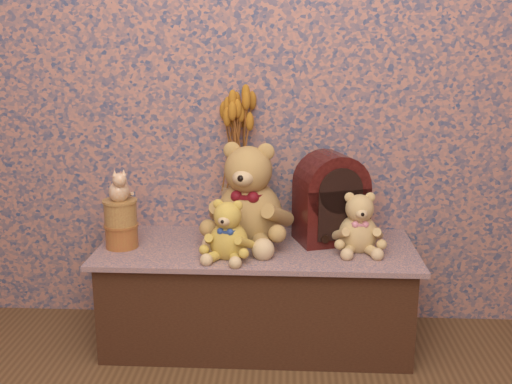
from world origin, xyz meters
The scene contains 10 objects.
display_shelf centered at (0.00, 1.25, 0.21)m, with size 1.28×0.53×0.42m, color navy.
teddy_large centered at (-0.03, 1.31, 0.65)m, with size 0.35×0.42×0.45m, color #AC8642, non-canonical shape.
teddy_medium centered at (-0.10, 1.12, 0.54)m, with size 0.20×0.23×0.25m, color gold, non-canonical shape.
teddy_small centered at (0.40, 1.22, 0.55)m, with size 0.20×0.24×0.26m, color tan, non-canonical shape.
cathedral_radio centered at (0.30, 1.33, 0.61)m, with size 0.27×0.19×0.37m, color #320A09, non-canonical shape.
ceramic_vase centered at (-0.10, 1.44, 0.52)m, with size 0.12×0.12×0.20m, color tan.
dried_stalks centered at (-0.10, 1.44, 0.85)m, with size 0.23×0.23×0.44m, color #B36C1C, non-canonical shape.
biscuit_tin_lower centered at (-0.54, 1.21, 0.47)m, with size 0.13×0.13×0.09m, color #AE8933.
biscuit_tin_upper centered at (-0.54, 1.21, 0.57)m, with size 0.13×0.13×0.10m, color #CDB65A.
cat_figurine centered at (-0.54, 1.21, 0.68)m, with size 0.10×0.11×0.13m, color silver, non-canonical shape.
Camera 1 is at (0.12, -1.05, 1.24)m, focal length 42.00 mm.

